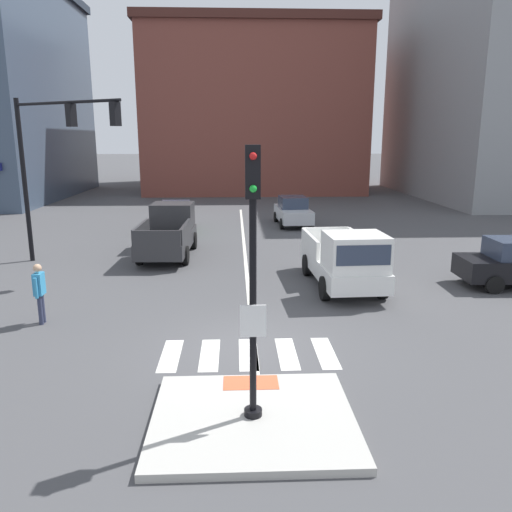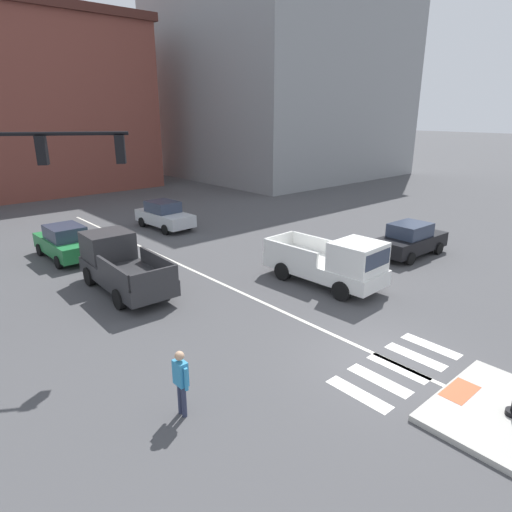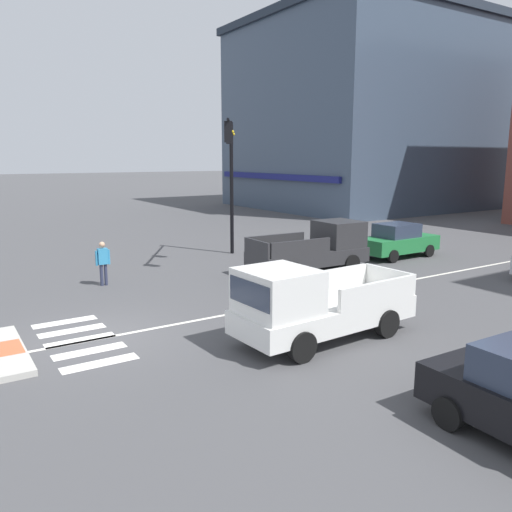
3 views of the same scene
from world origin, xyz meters
TOP-DOWN VIEW (x-y plane):
  - ground_plane at (0.00, 0.00)m, footprint 300.00×300.00m
  - tactile_pad_front at (0.00, -2.10)m, footprint 1.10×0.60m
  - crosswalk_stripe_a at (-1.81, -0.40)m, footprint 0.44×1.80m
  - crosswalk_stripe_b at (-0.91, -0.40)m, footprint 0.44×1.80m
  - crosswalk_stripe_c at (0.00, -0.40)m, footprint 0.44×1.80m
  - crosswalk_stripe_d at (0.91, -0.40)m, footprint 0.44×1.80m
  - crosswalk_stripe_e at (1.81, -0.40)m, footprint 0.44×1.80m
  - lane_centre_line at (0.14, 10.00)m, footprint 0.14×28.00m
  - traffic_light_mast at (-7.18, 8.35)m, footprint 4.67×2.90m
  - building_far_block at (-23.99, 32.27)m, footprint 19.80×20.15m
  - car_green_westbound_distant at (-3.46, 15.47)m, footprint 1.90×4.13m
  - pickup_truck_charcoal_westbound_far at (-3.11, 10.20)m, footprint 2.19×5.16m
  - pickup_truck_white_eastbound_mid at (3.35, 4.70)m, footprint 2.23×5.18m
  - pedestrian_at_curb_left at (-5.55, 1.86)m, footprint 0.22×0.55m

SIDE VIEW (x-z plane):
  - ground_plane at x=0.00m, z-range 0.00..0.00m
  - crosswalk_stripe_a at x=-1.81m, z-range 0.00..0.01m
  - crosswalk_stripe_b at x=-0.91m, z-range 0.00..0.01m
  - crosswalk_stripe_c at x=0.00m, z-range 0.00..0.01m
  - crosswalk_stripe_d at x=0.91m, z-range 0.00..0.01m
  - crosswalk_stripe_e at x=1.81m, z-range 0.00..0.01m
  - lane_centre_line at x=0.14m, z-range 0.00..0.01m
  - tactile_pad_front at x=0.00m, z-range 0.15..0.16m
  - car_green_westbound_distant at x=-3.46m, z-range -0.01..1.63m
  - pickup_truck_charcoal_westbound_far at x=-3.11m, z-range -0.06..2.02m
  - pickup_truck_white_eastbound_mid at x=3.35m, z-range -0.06..2.02m
  - pedestrian_at_curb_left at x=-5.55m, z-range 0.15..1.82m
  - traffic_light_mast at x=-7.18m, z-range 1.28..7.70m
  - building_far_block at x=-23.99m, z-range 0.02..17.25m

